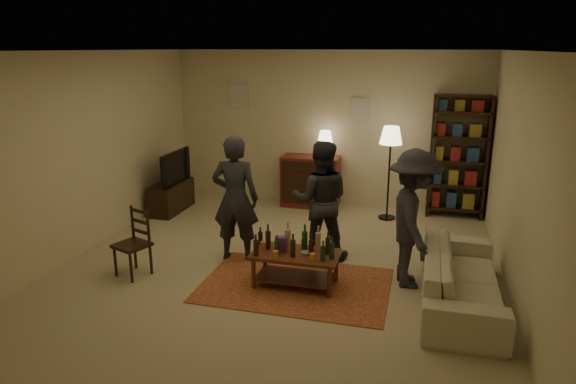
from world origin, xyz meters
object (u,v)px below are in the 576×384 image
at_px(tv_stand, 171,189).
at_px(person_right, 321,200).
at_px(bookshelf, 458,156).
at_px(person_by_sofa, 413,219).
at_px(coffee_table, 295,255).
at_px(person_left, 235,199).
at_px(dresser, 311,180).
at_px(floor_lamp, 391,142).
at_px(sofa, 461,278).
at_px(dining_chair, 135,240).

relative_size(tv_stand, person_right, 0.67).
bearing_deg(bookshelf, person_right, -128.36).
bearing_deg(person_by_sofa, coffee_table, 94.54).
bearing_deg(tv_stand, person_left, -42.45).
distance_m(dresser, person_by_sofa, 3.33).
distance_m(floor_lamp, person_right, 2.07).
relative_size(dresser, sofa, 0.65).
xyz_separation_m(dresser, floor_lamp, (1.38, -0.36, 0.81)).
relative_size(coffee_table, dining_chair, 1.19).
bearing_deg(floor_lamp, bookshelf, 21.76).
relative_size(floor_lamp, person_right, 0.96).
height_order(floor_lamp, person_left, person_left).
relative_size(coffee_table, tv_stand, 0.97).
height_order(tv_stand, bookshelf, bookshelf).
bearing_deg(sofa, person_left, 79.28).
bearing_deg(coffee_table, tv_stand, 140.99).
relative_size(dresser, person_by_sofa, 0.83).
height_order(floor_lamp, person_by_sofa, person_by_sofa).
bearing_deg(floor_lamp, person_right, -111.86).
height_order(coffee_table, tv_stand, tv_stand).
bearing_deg(dining_chair, coffee_table, 25.91).
xyz_separation_m(coffee_table, floor_lamp, (0.85, 2.80, 0.90)).
height_order(bookshelf, person_by_sofa, bookshelf).
xyz_separation_m(coffee_table, person_by_sofa, (1.31, 0.40, 0.44)).
distance_m(tv_stand, person_left, 2.51).
xyz_separation_m(dresser, person_left, (-0.43, -2.58, 0.36)).
bearing_deg(person_right, person_left, 9.61).
height_order(coffee_table, dresser, dresser).
xyz_separation_m(coffee_table, bookshelf, (1.92, 3.23, 0.65)).
bearing_deg(dining_chair, person_by_sofa, 30.46).
height_order(coffee_table, sofa, coffee_table).
relative_size(dining_chair, person_left, 0.51).
xyz_separation_m(tv_stand, person_right, (2.88, -1.31, 0.41)).
bearing_deg(bookshelf, floor_lamp, -158.24).
xyz_separation_m(tv_stand, floor_lamp, (3.63, 0.56, 0.90)).
height_order(coffee_table, person_right, person_right).
distance_m(tv_stand, person_by_sofa, 4.50).
bearing_deg(person_right, dining_chair, 19.45).
distance_m(person_left, person_right, 1.12).
bearing_deg(floor_lamp, sofa, -69.74).
height_order(tv_stand, person_left, person_left).
bearing_deg(bookshelf, dresser, -178.43).
xyz_separation_m(sofa, person_left, (-2.82, 0.53, 0.53)).
bearing_deg(floor_lamp, tv_stand, -171.29).
xyz_separation_m(bookshelf, person_right, (-1.81, -2.29, -0.24)).
height_order(dresser, person_by_sofa, person_by_sofa).
height_order(bookshelf, floor_lamp, bookshelf).
distance_m(dresser, sofa, 3.93).
distance_m(dining_chair, person_right, 2.41).
bearing_deg(sofa, person_right, 63.16).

